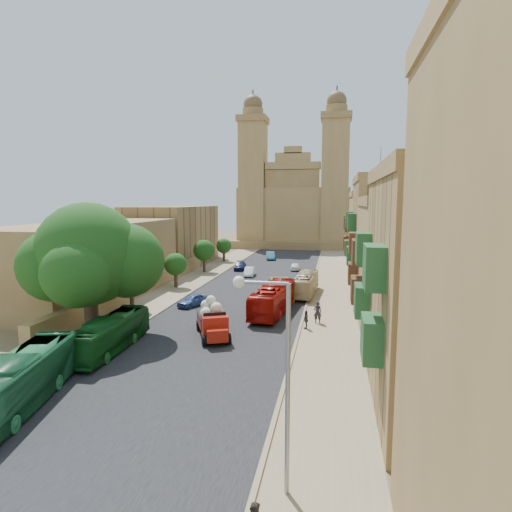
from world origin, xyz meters
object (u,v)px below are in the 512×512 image
(streetlamp, at_px, (275,359))
(bus_cream_east, at_px, (305,284))
(street_tree_d, at_px, (224,246))
(car_blue_b, at_px, (270,256))
(street_tree_a, at_px, (131,279))
(street_tree_b, at_px, (176,264))
(bus_red_east, at_px, (273,299))
(red_truck, at_px, (213,320))
(olive_pickup, at_px, (281,290))
(car_blue_a, at_px, (193,300))
(car_white_a, at_px, (249,272))
(car_dkblue, at_px, (240,266))
(car_cream, at_px, (273,287))
(bus_green_north, at_px, (110,334))
(church, at_px, (295,207))
(car_white_b, at_px, (295,266))
(street_tree_c, at_px, (204,250))
(ficus_tree, at_px, (90,258))
(bus_green_south, at_px, (20,381))
(pedestrian_a, at_px, (318,312))

(streetlamp, xyz_separation_m, bus_cream_east, (-1.22, 34.67, -3.92))
(street_tree_d, bearing_deg, car_blue_b, 28.34)
(street_tree_a, bearing_deg, car_blue_b, 78.90)
(street_tree_b, height_order, bus_red_east, street_tree_b)
(red_truck, bearing_deg, street_tree_a, 147.57)
(street_tree_b, xyz_separation_m, car_blue_b, (7.90, 28.26, -2.22))
(street_tree_a, bearing_deg, olive_pickup, 29.74)
(car_blue_b, bearing_deg, car_blue_a, -105.04)
(car_white_a, xyz_separation_m, car_dkblue, (-2.56, 5.18, 0.01))
(red_truck, height_order, car_cream, red_truck)
(streetlamp, distance_m, red_truck, 19.40)
(red_truck, xyz_separation_m, bus_green_north, (-6.43, -4.49, -0.14))
(church, relative_size, street_tree_a, 7.58)
(car_dkblue, distance_m, car_blue_b, 13.51)
(church, xyz_separation_m, street_tree_b, (-10.00, -54.61, -6.58))
(bus_green_north, xyz_separation_m, car_white_b, (9.86, 39.38, -0.68))
(street_tree_a, xyz_separation_m, street_tree_c, (-0.00, 24.00, 0.16))
(church, bearing_deg, ficus_tree, -97.18)
(car_blue_a, bearing_deg, street_tree_d, 121.82)
(red_truck, relative_size, bus_green_south, 0.57)
(street_tree_d, bearing_deg, car_cream, -62.55)
(street_tree_c, distance_m, street_tree_d, 12.01)
(car_white_a, height_order, car_dkblue, car_dkblue)
(street_tree_b, xyz_separation_m, car_white_b, (13.67, 16.38, -2.34))
(street_tree_d, bearing_deg, street_tree_c, -90.00)
(ficus_tree, relative_size, pedestrian_a, 5.52)
(bus_green_south, height_order, pedestrian_a, bus_green_south)
(car_blue_b, bearing_deg, car_dkblue, -113.45)
(church, distance_m, car_blue_a, 64.42)
(bus_green_south, relative_size, car_white_a, 2.67)
(red_truck, xyz_separation_m, pedestrian_a, (8.16, 5.53, -0.44))
(bus_green_north, xyz_separation_m, car_blue_b, (4.10, 51.26, -0.56))
(bus_red_east, xyz_separation_m, car_white_b, (-0.33, 26.77, -0.84))
(streetlamp, distance_m, car_cream, 36.54)
(bus_green_north, height_order, car_blue_a, bus_green_north)
(car_white_a, xyz_separation_m, car_cream, (4.98, -10.02, -0.06))
(street_tree_b, relative_size, olive_pickup, 0.81)
(bus_red_east, bearing_deg, car_blue_a, -3.39)
(ficus_tree, relative_size, car_blue_b, 2.48)
(ficus_tree, distance_m, pedestrian_a, 19.89)
(streetlamp, xyz_separation_m, car_dkblue, (-12.72, 51.07, -4.56))
(car_blue_b, bearing_deg, street_tree_b, -116.66)
(car_cream, bearing_deg, olive_pickup, 91.72)
(streetlamp, relative_size, car_white_b, 2.34)
(street_tree_d, distance_m, bus_cream_east, 30.27)
(bus_red_east, height_order, car_dkblue, bus_red_east)
(bus_green_south, height_order, car_cream, bus_green_south)
(bus_green_north, relative_size, car_cream, 2.22)
(streetlamp, height_order, pedestrian_a, streetlamp)
(street_tree_d, bearing_deg, car_white_b, -29.13)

